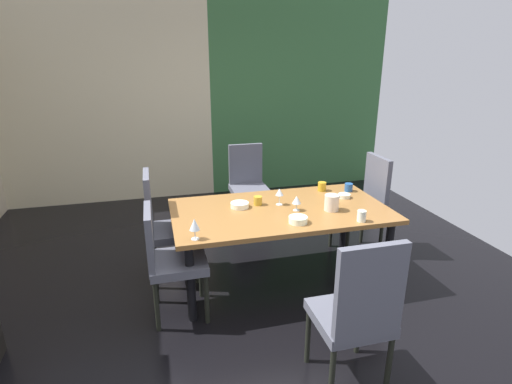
{
  "coord_description": "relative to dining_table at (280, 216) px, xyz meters",
  "views": [
    {
      "loc": [
        -0.73,
        -2.87,
        2.02
      ],
      "look_at": [
        0.13,
        0.42,
        0.85
      ],
      "focal_mm": 28.0,
      "sensor_mm": 36.0,
      "label": 1
    }
  ],
  "objects": [
    {
      "name": "cup_rear",
      "position": [
        0.82,
        0.29,
        0.11
      ],
      "size": [
        0.08,
        0.08,
        0.08
      ],
      "primitive_type": "cylinder",
      "color": "#245190",
      "rests_on": "dining_table"
    },
    {
      "name": "wine_glass_north",
      "position": [
        0.02,
        0.1,
        0.19
      ],
      "size": [
        0.07,
        0.07,
        0.16
      ],
      "color": "silver",
      "rests_on": "dining_table"
    },
    {
      "name": "chair_left_far",
      "position": [
        -1.03,
        0.3,
        -0.07
      ],
      "size": [
        0.45,
        0.44,
        1.04
      ],
      "rotation": [
        0.0,
        0.0,
        -1.57
      ],
      "color": "#51535F",
      "rests_on": "ground_plane"
    },
    {
      "name": "chair_left_near",
      "position": [
        -1.02,
        -0.3,
        -0.11
      ],
      "size": [
        0.45,
        0.44,
        0.93
      ],
      "rotation": [
        0.0,
        0.0,
        -1.57
      ],
      "color": "#51535F",
      "rests_on": "ground_plane"
    },
    {
      "name": "dining_table",
      "position": [
        0.0,
        0.0,
        0.0
      ],
      "size": [
        1.93,
        1.05,
        0.71
      ],
      "color": "olive",
      "rests_on": "ground_plane"
    },
    {
      "name": "wine_glass_left",
      "position": [
        -0.81,
        -0.43,
        0.19
      ],
      "size": [
        0.08,
        0.08,
        0.17
      ],
      "color": "silver",
      "rests_on": "dining_table"
    },
    {
      "name": "garden_window_panel",
      "position": [
        1.15,
        2.7,
        0.8
      ],
      "size": [
        2.73,
        0.1,
        2.89
      ],
      "primitive_type": "cube",
      "color": "#366538",
      "rests_on": "ground_plane"
    },
    {
      "name": "cup_east",
      "position": [
        0.56,
        0.38,
        0.11
      ],
      "size": [
        0.08,
        0.08,
        0.09
      ],
      "primitive_type": "cylinder",
      "color": "#BD911F",
      "rests_on": "dining_table"
    },
    {
      "name": "chair_head_near",
      "position": [
        0.04,
        -1.37,
        -0.07
      ],
      "size": [
        0.44,
        0.44,
        1.06
      ],
      "color": "#51535F",
      "rests_on": "ground_plane"
    },
    {
      "name": "ground_plane",
      "position": [
        -0.33,
        -0.31,
        -0.65
      ],
      "size": [
        5.7,
        6.13,
        0.02
      ],
      "primitive_type": "cube",
      "color": "black"
    },
    {
      "name": "chair_right_far",
      "position": [
        1.03,
        0.3,
        -0.07
      ],
      "size": [
        0.44,
        0.44,
        1.05
      ],
      "rotation": [
        0.0,
        0.0,
        1.57
      ],
      "color": "#51535F",
      "rests_on": "ground_plane"
    },
    {
      "name": "serving_bowl_corner",
      "position": [
        0.04,
        -0.34,
        0.1
      ],
      "size": [
        0.16,
        0.16,
        0.05
      ],
      "primitive_type": "cylinder",
      "color": "white",
      "rests_on": "dining_table"
    },
    {
      "name": "pitcher_west",
      "position": [
        0.43,
        -0.15,
        0.14
      ],
      "size": [
        0.14,
        0.13,
        0.14
      ],
      "color": "beige",
      "rests_on": "dining_table"
    },
    {
      "name": "chair_head_far",
      "position": [
        0.03,
        1.37,
        -0.09
      ],
      "size": [
        0.44,
        0.45,
        0.99
      ],
      "rotation": [
        0.0,
        0.0,
        3.14
      ],
      "color": "#51535F",
      "rests_on": "ground_plane"
    },
    {
      "name": "cup_right",
      "position": [
        -0.17,
        0.15,
        0.11
      ],
      "size": [
        0.08,
        0.08,
        0.08
      ],
      "primitive_type": "cylinder",
      "color": "gold",
      "rests_on": "dining_table"
    },
    {
      "name": "back_panel_interior",
      "position": [
        -1.69,
        2.7,
        0.8
      ],
      "size": [
        2.97,
        0.1,
        2.89
      ],
      "primitive_type": "cube",
      "color": "beige",
      "rests_on": "ground_plane"
    },
    {
      "name": "serving_bowl_near_window",
      "position": [
        -0.35,
        0.13,
        0.09
      ],
      "size": [
        0.17,
        0.17,
        0.05
      ],
      "primitive_type": "cylinder",
      "color": "white",
      "rests_on": "dining_table"
    },
    {
      "name": "cup_near_shelf",
      "position": [
        0.56,
        -0.44,
        0.12
      ],
      "size": [
        0.07,
        0.07,
        0.09
      ],
      "primitive_type": "cylinder",
      "color": "white",
      "rests_on": "dining_table"
    },
    {
      "name": "serving_bowl_front",
      "position": [
        0.69,
        0.13,
        0.09
      ],
      "size": [
        0.12,
        0.12,
        0.04
      ],
      "primitive_type": "cylinder",
      "color": "beige",
      "rests_on": "dining_table"
    },
    {
      "name": "wine_glass_south",
      "position": [
        0.12,
        -0.07,
        0.17
      ],
      "size": [
        0.08,
        0.08,
        0.14
      ],
      "color": "silver",
      "rests_on": "dining_table"
    }
  ]
}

